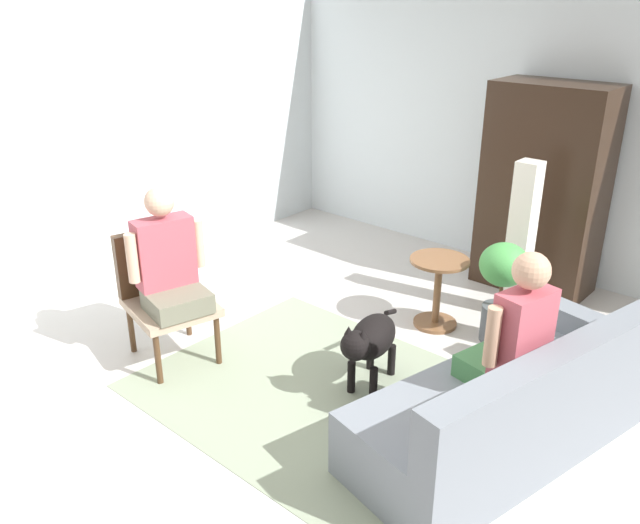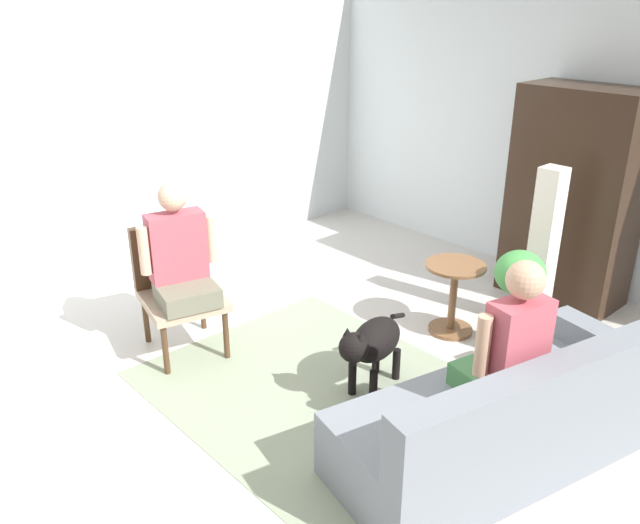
% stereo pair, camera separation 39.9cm
% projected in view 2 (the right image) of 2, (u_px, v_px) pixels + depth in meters
% --- Properties ---
extents(ground_plane, '(7.16, 7.16, 0.00)m').
position_uv_depth(ground_plane, '(324.00, 396.00, 4.39)').
color(ground_plane, beige).
extents(back_wall, '(6.22, 0.12, 2.87)m').
position_uv_depth(back_wall, '(576.00, 126.00, 5.72)').
color(back_wall, silver).
rests_on(back_wall, ground).
extents(left_wall, '(0.12, 6.57, 2.87)m').
position_uv_depth(left_wall, '(139.00, 121.00, 5.97)').
color(left_wall, silver).
rests_on(left_wall, ground).
extents(area_rug, '(2.60, 1.89, 0.01)m').
position_uv_depth(area_rug, '(335.00, 399.00, 4.35)').
color(area_rug, gray).
rests_on(area_rug, ground).
extents(couch, '(1.21, 2.11, 0.80)m').
position_uv_depth(couch, '(507.00, 420.00, 3.69)').
color(couch, slate).
rests_on(couch, ground).
extents(armchair, '(0.74, 0.69, 0.94)m').
position_uv_depth(armchair, '(176.00, 279.00, 4.86)').
color(armchair, '#4C331E').
rests_on(armchair, ground).
extents(person_on_couch, '(0.49, 0.49, 0.87)m').
position_uv_depth(person_on_couch, '(510.00, 345.00, 3.51)').
color(person_on_couch, '#417F49').
extents(person_on_armchair, '(0.53, 0.56, 0.87)m').
position_uv_depth(person_on_armchair, '(180.00, 255.00, 4.63)').
color(person_on_armchair, '#6C6C59').
extents(round_end_table, '(0.47, 0.47, 0.59)m').
position_uv_depth(round_end_table, '(453.00, 293.00, 5.10)').
color(round_end_table, brown).
rests_on(round_end_table, ground).
extents(dog, '(0.38, 0.79, 0.58)m').
position_uv_depth(dog, '(372.00, 343.00, 4.32)').
color(dog, black).
rests_on(dog, ground).
extents(potted_plant, '(0.37, 0.37, 0.81)m').
position_uv_depth(potted_plant, '(518.00, 291.00, 4.76)').
color(potted_plant, '#4C5156').
rests_on(potted_plant, ground).
extents(column_lamp, '(0.20, 0.20, 1.32)m').
position_uv_depth(column_lamp, '(543.00, 250.00, 5.10)').
color(column_lamp, '#4C4742').
rests_on(column_lamp, ground).
extents(armoire_cabinet, '(1.00, 0.56, 1.85)m').
position_uv_depth(armoire_cabinet, '(574.00, 197.00, 5.48)').
color(armoire_cabinet, black).
rests_on(armoire_cabinet, ground).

